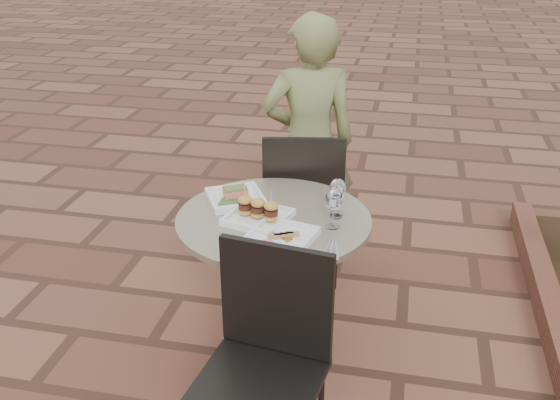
% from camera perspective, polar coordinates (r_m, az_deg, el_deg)
% --- Properties ---
extents(ground, '(60.00, 60.00, 0.00)m').
position_cam_1_polar(ground, '(3.22, -4.65, -13.82)').
color(ground, brown).
rests_on(ground, ground).
extents(cafe_table, '(0.90, 0.90, 0.73)m').
position_cam_1_polar(cafe_table, '(2.99, -0.57, -5.78)').
color(cafe_table, gray).
rests_on(cafe_table, ground).
extents(chair_far, '(0.51, 0.51, 0.93)m').
position_cam_1_polar(chair_far, '(3.50, 2.14, 0.41)').
color(chair_far, black).
rests_on(chair_far, ground).
extents(chair_near, '(0.50, 0.50, 0.93)m').
position_cam_1_polar(chair_near, '(2.37, -1.25, -13.36)').
color(chair_near, black).
rests_on(chair_near, ground).
extents(diner, '(0.64, 0.52, 1.52)m').
position_cam_1_polar(diner, '(3.66, 2.65, 5.10)').
color(diner, olive).
rests_on(diner, ground).
extents(plate_salmon, '(0.35, 0.35, 0.07)m').
position_cam_1_polar(plate_salmon, '(3.02, -4.09, 0.29)').
color(plate_salmon, silver).
rests_on(plate_salmon, cafe_table).
extents(plate_sliders, '(0.32, 0.32, 0.17)m').
position_cam_1_polar(plate_sliders, '(2.82, -2.02, -1.19)').
color(plate_sliders, silver).
rests_on(plate_sliders, cafe_table).
extents(plate_tuna, '(0.32, 0.32, 0.03)m').
position_cam_1_polar(plate_tuna, '(2.66, 0.03, -3.40)').
color(plate_tuna, silver).
rests_on(plate_tuna, cafe_table).
extents(wine_glass_right, '(0.08, 0.08, 0.18)m').
position_cam_1_polar(wine_glass_right, '(2.73, 4.95, -0.10)').
color(wine_glass_right, white).
rests_on(wine_glass_right, cafe_table).
extents(wine_glass_mid, '(0.08, 0.08, 0.18)m').
position_cam_1_polar(wine_glass_mid, '(2.85, 5.29, 0.97)').
color(wine_glass_mid, white).
rests_on(wine_glass_mid, cafe_table).
extents(wine_glass_far, '(0.07, 0.07, 0.16)m').
position_cam_1_polar(wine_glass_far, '(2.83, 5.21, 0.47)').
color(wine_glass_far, white).
rests_on(wine_glass_far, cafe_table).
extents(steel_ramekin, '(0.06, 0.06, 0.04)m').
position_cam_1_polar(steel_ramekin, '(3.02, -4.64, 0.22)').
color(steel_ramekin, silver).
rests_on(steel_ramekin, cafe_table).
extents(cutlery_set, '(0.10, 0.19, 0.00)m').
position_cam_1_polar(cutlery_set, '(2.61, 4.71, -4.56)').
color(cutlery_set, silver).
rests_on(cutlery_set, cafe_table).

